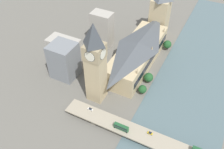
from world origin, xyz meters
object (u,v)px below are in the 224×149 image
(victoria_tower, at_px, (160,14))
(car_northbound_mid, at_px, (90,109))
(clock_tower, at_px, (95,62))
(parliament_hall, at_px, (138,53))
(car_southbound_tail, at_px, (150,133))
(double_decker_bus_lead, at_px, (121,127))
(road_bridge, at_px, (169,147))

(victoria_tower, relative_size, car_northbound_mid, 12.19)
(clock_tower, bearing_deg, parliament_hall, -103.08)
(clock_tower, distance_m, car_southbound_tail, 66.47)
(clock_tower, bearing_deg, double_decker_bus_lead, 144.75)
(victoria_tower, distance_m, road_bridge, 150.71)
(parliament_hall, bearing_deg, victoria_tower, -89.94)
(victoria_tower, distance_m, car_southbound_tail, 142.14)
(clock_tower, distance_m, victoria_tower, 117.68)
(road_bridge, distance_m, double_decker_bus_lead, 36.19)
(parliament_hall, bearing_deg, car_southbound_tail, 119.01)
(parliament_hall, bearing_deg, road_bridge, 126.15)
(victoria_tower, height_order, road_bridge, victoria_tower)
(double_decker_bus_lead, height_order, car_northbound_mid, double_decker_bus_lead)
(clock_tower, relative_size, car_southbound_tail, 18.56)
(parliament_hall, distance_m, car_northbound_mid, 76.22)
(road_bridge, bearing_deg, car_southbound_tail, -12.00)
(parliament_hall, relative_size, road_bridge, 0.55)
(double_decker_bus_lead, distance_m, car_northbound_mid, 30.56)
(victoria_tower, bearing_deg, car_southbound_tail, 107.20)
(victoria_tower, height_order, car_southbound_tail, victoria_tower)
(road_bridge, bearing_deg, victoria_tower, -67.44)
(road_bridge, relative_size, double_decker_bus_lead, 14.57)
(car_northbound_mid, bearing_deg, parliament_hall, -96.58)
(victoria_tower, relative_size, road_bridge, 0.33)
(clock_tower, relative_size, road_bridge, 0.43)
(clock_tower, height_order, car_northbound_mid, clock_tower)
(double_decker_bus_lead, relative_size, car_northbound_mid, 2.53)
(parliament_hall, distance_m, road_bridge, 97.29)
(parliament_hall, bearing_deg, car_northbound_mid, 83.42)
(road_bridge, distance_m, car_southbound_tail, 16.03)
(road_bridge, bearing_deg, parliament_hall, -53.85)
(car_northbound_mid, distance_m, car_southbound_tail, 50.25)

